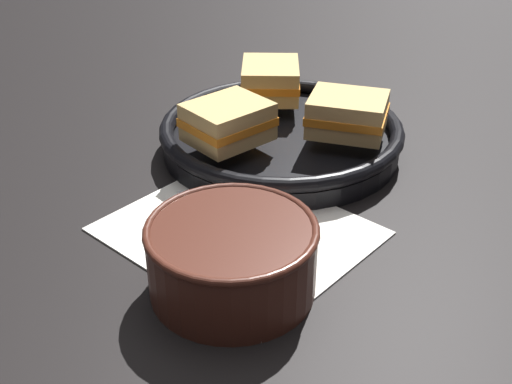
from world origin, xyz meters
The scene contains 8 objects.
ground_plane centered at (0.00, 0.00, 0.00)m, with size 4.00×4.00×0.00m, color black.
napkin centered at (0.00, 0.00, 0.00)m, with size 0.26×0.22×0.00m.
soup_bowl centered at (0.06, -0.07, 0.04)m, with size 0.16×0.16×0.07m.
spoon centered at (0.02, -0.01, 0.01)m, with size 0.16×0.04×0.01m.
skillet centered at (-0.09, 0.17, 0.02)m, with size 0.31×0.31×0.04m.
sandwich_near_left centered at (-0.01, 0.20, 0.07)m, with size 0.12×0.11×0.05m.
sandwich_near_right centered at (-0.16, 0.22, 0.07)m, with size 0.12×0.12×0.05m.
sandwich_far_left centered at (-0.10, 0.09, 0.07)m, with size 0.09×0.10×0.05m.
Camera 1 is at (0.40, -0.39, 0.38)m, focal length 45.00 mm.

